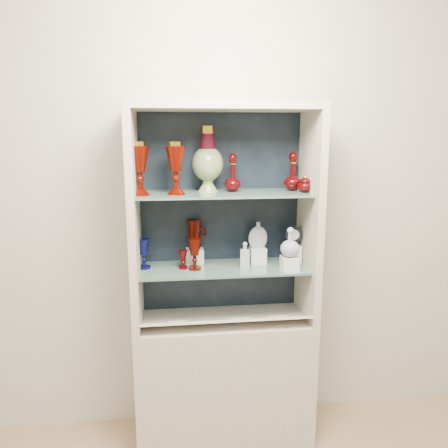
{
  "coord_description": "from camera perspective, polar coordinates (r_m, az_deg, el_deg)",
  "views": [
    {
      "loc": [
        -0.28,
        -0.78,
        1.78
      ],
      "look_at": [
        0.0,
        1.53,
        1.3
      ],
      "focal_mm": 35.0,
      "sensor_mm": 36.0,
      "label": 1
    }
  ],
  "objects": [
    {
      "name": "ruby_pitcher",
      "position": [
        2.51,
        -3.88,
        -1.37
      ],
      "size": [
        0.13,
        0.09,
        0.17
      ],
      "primitive_type": null,
      "rotation": [
        0.0,
        0.0,
        0.04
      ],
      "color": "#420700",
      "rests_on": "riser_ruby_pitcher"
    },
    {
      "name": "label_ledge",
      "position": [
        2.43,
        0.32,
        -12.61
      ],
      "size": [
        0.92,
        0.17,
        0.09
      ],
      "primitive_type": "cube",
      "rotation": [
        -0.44,
        0.0,
        0.0
      ],
      "color": "#B9AF9C",
      "rests_on": "cabinet_base"
    },
    {
      "name": "label_card_2",
      "position": [
        2.44,
        2.04,
        -12.2
      ],
      "size": [
        0.1,
        0.06,
        0.03
      ],
      "primitive_type": "cube",
      "rotation": [
        -0.44,
        0.0,
        0.0
      ],
      "color": "white",
      "rests_on": "label_ledge"
    },
    {
      "name": "shelf_upper",
      "position": [
        2.37,
        -0.06,
        3.99
      ],
      "size": [
        0.92,
        0.34,
        0.01
      ],
      "primitive_type": "cube",
      "color": "slate",
      "rests_on": "cabinet_side_left"
    },
    {
      "name": "riser_clear_round_decanter",
      "position": [
        2.44,
        8.55,
        -5.06
      ],
      "size": [
        0.09,
        0.09,
        0.07
      ],
      "primitive_type": "cube",
      "color": "silver",
      "rests_on": "shelf_lower"
    },
    {
      "name": "riser_flat_flask",
      "position": [
        2.53,
        4.42,
        -4.08
      ],
      "size": [
        0.09,
        0.09,
        0.09
      ],
      "primitive_type": "cube",
      "color": "silver",
      "rests_on": "shelf_lower"
    },
    {
      "name": "clear_square_bottle",
      "position": [
        2.43,
        2.75,
        -4.03
      ],
      "size": [
        0.06,
        0.06,
        0.15
      ],
      "primitive_type": null,
      "rotation": [
        0.0,
        0.0,
        -0.16
      ],
      "color": "#97A4B1",
      "rests_on": "shelf_lower"
    },
    {
      "name": "ruby_decanter_b",
      "position": [
        2.47,
        8.98,
        6.98
      ],
      "size": [
        0.11,
        0.11,
        0.23
      ],
      "primitive_type": null,
      "rotation": [
        0.0,
        0.0,
        0.1
      ],
      "color": "#420304",
      "rests_on": "shelf_upper"
    },
    {
      "name": "pedestal_lamp_right",
      "position": [
        2.3,
        -6.33,
        7.24
      ],
      "size": [
        0.14,
        0.14,
        0.27
      ],
      "primitive_type": null,
      "rotation": [
        0.0,
        0.0,
        -0.37
      ],
      "color": "#420700",
      "rests_on": "shelf_upper"
    },
    {
      "name": "ruby_goblet_tall",
      "position": [
        2.4,
        -3.86,
        -3.94
      ],
      "size": [
        0.09,
        0.09,
        0.17
      ],
      "primitive_type": null,
      "rotation": [
        0.0,
        0.0,
        0.43
      ],
      "color": "#420700",
      "rests_on": "shelf_lower"
    },
    {
      "name": "clear_round_decanter",
      "position": [
        2.41,
        8.63,
        -2.46
      ],
      "size": [
        0.14,
        0.14,
        0.16
      ],
      "primitive_type": null,
      "rotation": [
        0.0,
        0.0,
        0.4
      ],
      "color": "#97A4B1",
      "rests_on": "riser_clear_round_decanter"
    },
    {
      "name": "ruby_goblet_small",
      "position": [
        2.43,
        -5.39,
        -4.63
      ],
      "size": [
        0.07,
        0.07,
        0.1
      ],
      "primitive_type": null,
      "rotation": [
        0.0,
        0.0,
        -0.33
      ],
      "color": "#420304",
      "rests_on": "shelf_lower"
    },
    {
      "name": "cobalt_goblet",
      "position": [
        2.45,
        -10.43,
        -3.83
      ],
      "size": [
        0.08,
        0.08,
        0.17
      ],
      "primitive_type": null,
      "rotation": [
        0.0,
        0.0,
        -0.18
      ],
      "color": "#06093D",
      "rests_on": "shelf_lower"
    },
    {
      "name": "cabinet_top_cap",
      "position": [
        2.33,
        0.0,
        15.1
      ],
      "size": [
        1.0,
        0.4,
        0.04
      ],
      "primitive_type": "cube",
      "color": "#B9AF9C",
      "rests_on": "cabinet_side_left"
    },
    {
      "name": "cabinet_back_panel",
      "position": [
        2.56,
        -0.51,
        1.41
      ],
      "size": [
        0.98,
        0.02,
        1.15
      ],
      "primitive_type": "cube",
      "color": "black",
      "rests_on": "cabinet_base"
    },
    {
      "name": "label_card_1",
      "position": [
        2.41,
        -6.09,
        -12.53
      ],
      "size": [
        0.1,
        0.06,
        0.03
      ],
      "primitive_type": "cube",
      "rotation": [
        -0.44,
        0.0,
        0.0
      ],
      "color": "white",
      "rests_on": "label_ledge"
    },
    {
      "name": "cabinet_side_right",
      "position": [
        2.47,
        11.11,
        0.84
      ],
      "size": [
        0.04,
        0.4,
        1.15
      ],
      "primitive_type": "cube",
      "color": "#B9AF9C",
      "rests_on": "cabinet_base"
    },
    {
      "name": "cameo_medallion",
      "position": [
        2.54,
        9.13,
        -1.48
      ],
      "size": [
        0.11,
        0.07,
        0.12
      ],
      "primitive_type": null,
      "rotation": [
        0.0,
        0.0,
        -0.34
      ],
      "color": "black",
      "rests_on": "riser_cameo_medallion"
    },
    {
      "name": "lidded_bowl",
      "position": [
        2.41,
        10.54,
        5.2
      ],
      "size": [
        0.09,
        0.09,
        0.09
      ],
      "primitive_type": null,
      "rotation": [
        0.0,
        0.0,
        0.03
      ],
      "color": "#420304",
      "rests_on": "shelf_upper"
    },
    {
      "name": "riser_ruby_pitcher",
      "position": [
        2.54,
        -3.84,
        -4.15
      ],
      "size": [
        0.1,
        0.1,
        0.08
      ],
      "primitive_type": "cube",
      "color": "silver",
      "rests_on": "shelf_lower"
    },
    {
      "name": "ruby_decanter_a",
      "position": [
        2.4,
        1.14,
        7.03
      ],
      "size": [
        0.1,
        0.1,
        0.23
      ],
      "primitive_type": null,
      "rotation": [
        0.0,
        0.0,
        -0.11
      ],
      "color": "#420304",
      "rests_on": "shelf_upper"
    },
    {
      "name": "riser_cameo_medallion",
      "position": [
        2.56,
        9.05,
        -3.87
      ],
      "size": [
        0.08,
        0.08,
        0.1
      ],
      "primitive_type": "cube",
      "color": "silver",
      "rests_on": "shelf_lower"
    },
    {
      "name": "cabinet_base",
      "position": [
        2.72,
        0.0,
        -19.46
      ],
      "size": [
        1.0,
        0.4,
        0.75
      ],
      "primitive_type": "cube",
      "color": "#B9AF9C",
      "rests_on": "ground"
    },
    {
      "name": "wall_back",
      "position": [
        2.57,
        -0.58,
        3.17
      ],
      "size": [
        3.5,
        0.02,
        2.8
      ],
      "primitive_type": "cube",
      "color": "beige",
      "rests_on": "ground"
    },
    {
      "name": "enamel_urn",
      "position": [
        2.4,
        -2.15,
        8.46
      ],
      "size": [
        0.21,
        0.21,
        0.35
      ],
      "primitive_type": null,
      "rotation": [
        0.0,
        0.0,
        0.24
      ],
      "color": "#06410B",
      "rests_on": "shelf_upper"
    },
    {
      "name": "flat_flask",
      "position": [
        2.5,
        4.46,
        -1.38
      ],
      "size": [
        0.11,
        0.05,
        0.15
      ],
      "primitive_type": null,
      "rotation": [
        0.0,
        0.0,
        0.07
      ],
      "color": "#ACB1BF",
      "rests_on": "riser_flat_flask"
    },
    {
      "name": "shelf_lower",
      "position": [
        2.46,
        -0.06,
        -5.76
      ],
      "size": [
        0.92,
        0.34,
        0.01
      ],
      "primitive_type": "cube",
      "color": "slate",
      "rests_on": "cabinet_side_left"
    },
    {
      "name": "label_card_0",
      "position": [
        2.47,
        6.81,
        -11.9
      ],
      "size": [
        0.1,
        0.06,
        0.03
      ],
      "primitive_type": "cube",
      "rotation": [
        -0.44,
        0.0,
        0.0
      ],
      "color": "white",
      "rests_on": "label_ledge"
    },
    {
      "name": "cabinet_side_left",
      "position": [
        2.36,
        -11.63,
        0.31
      ],
      "size": [
        0.04,
        0.4,
        1.15
      ],
      "primitive_type": "cube",
      "color": "#B9AF9C",
      "rests_on": "cabinet_base"
    },
    {
      "name": "pedestal_lamp_left",
      "position": [
        2.29,
        -10.98,
        7.11
      ],
      "size": [
        0.11,
        0.11,
        0.27
      ],
      "primitive_type": null,
      "rotation": [
        0.0,
        0.0,
        -0.09
      ],
      "color": "#420700",
      "rests_on": "shelf_upper"
    }
  ]
}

